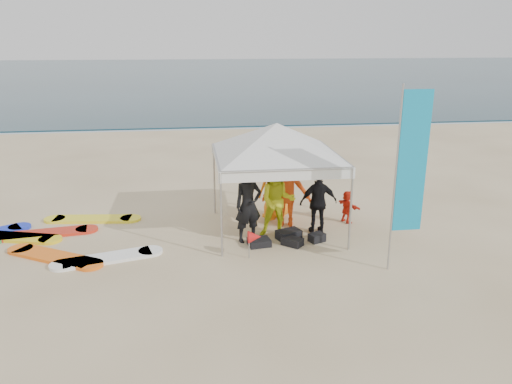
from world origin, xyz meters
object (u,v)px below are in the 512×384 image
Objects in this scene: person_black_b at (318,202)px; marker_pennant at (254,237)px; person_black_a at (248,205)px; canopy_tent at (277,124)px; person_orange_a at (287,189)px; feather_flag at (410,164)px; person_orange_b at (275,183)px; person_seated at (347,207)px; surfboard_spread at (34,241)px; person_yellow at (277,201)px.

marker_pennant is at bearing 35.24° from person_black_b.
person_black_a is 0.44× the size of canopy_tent.
feather_flag reaches higher than person_orange_a.
canopy_tent is 1.07× the size of feather_flag.
feather_flag is at bearing 92.03° from person_orange_b.
person_black_b is at bearing 99.72° from person_seated.
person_seated reaches higher than surfboard_spread.
feather_flag reaches higher than person_yellow.
person_yellow is 5.84m from surfboard_spread.
feather_flag is (2.98, -1.90, 1.35)m from person_black_a.
person_black_b is 2.17m from marker_pennant.
person_orange_a is 1.68m from person_seated.
person_seated is 3.26m from marker_pennant.
surfboard_spread is at bearing -177.78° from person_yellow.
canopy_tent is 2.82m from marker_pennant.
canopy_tent is at bearing 131.13° from feather_flag.
person_orange_a is 3.63m from feather_flag.
person_orange_b is 2.67m from marker_pennant.
person_yellow is 2.12m from person_seated.
canopy_tent is (-0.13, -0.85, 1.71)m from person_orange_b.
person_orange_a is 1.23× the size of person_black_b.
canopy_tent reaches higher than marker_pennant.
person_seated is at bearing 35.21° from marker_pennant.
feather_flag reaches higher than marker_pennant.
person_orange_a is 0.35× the size of surfboard_spread.
person_black_b is 0.28× the size of surfboard_spread.
person_seated is 7.73m from surfboard_spread.
marker_pennant is at bearing 71.47° from person_orange_a.
canopy_tent is at bearing 24.04° from person_black_a.
feather_flag reaches higher than person_black_b.
person_black_b reaches higher than marker_pennant.
person_orange_a is 0.93m from person_black_b.
person_black_b reaches higher than surfboard_spread.
person_orange_a reaches higher than marker_pennant.
person_orange_a reaches higher than person_seated.
person_orange_a reaches higher than person_black_a.
person_orange_b is at bearing 70.59° from marker_pennant.
person_seated is 0.15× the size of surfboard_spread.
person_yellow is 0.47× the size of feather_flag.
person_yellow is at bearing 0.95° from person_black_a.
marker_pennant is at bearing -104.78° from person_black_a.
person_yellow is 1.84m from canopy_tent.
canopy_tent is (0.03, 0.42, 1.79)m from person_yellow.
marker_pennant is (0.02, -0.98, -0.40)m from person_black_a.
person_orange_b is 6.06m from surfboard_spread.
person_orange_a is at bearing 79.39° from person_orange_b.
person_orange_b reaches higher than marker_pennant.
person_orange_b is 0.48× the size of canopy_tent.
feather_flag is (2.25, -2.12, 1.35)m from person_yellow.
person_yellow is at bearing -3.61° from surfboard_spread.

